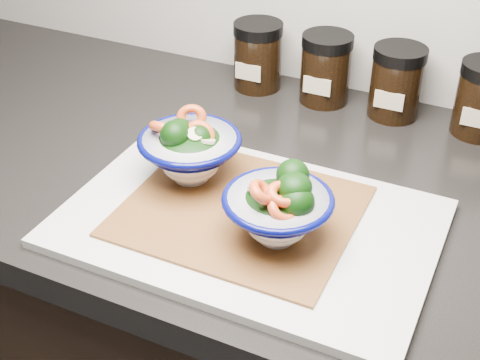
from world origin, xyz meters
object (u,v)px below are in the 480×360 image
at_px(cutting_board, 248,223).
at_px(bowl_right, 279,209).
at_px(spice_jar_a, 258,56).
at_px(spice_jar_c, 397,82).
at_px(bowl_left, 190,150).
at_px(spice_jar_b, 326,68).

height_order(cutting_board, bowl_right, bowl_right).
distance_m(bowl_right, spice_jar_a, 0.43).
relative_size(cutting_board, spice_jar_c, 3.98).
distance_m(cutting_board, bowl_right, 0.07).
xyz_separation_m(bowl_left, spice_jar_b, (0.08, 0.31, -0.00)).
bearing_deg(spice_jar_b, spice_jar_c, 0.00).
bearing_deg(bowl_left, cutting_board, -23.77).
bearing_deg(spice_jar_c, bowl_left, -121.39).
bearing_deg(bowl_left, spice_jar_b, 76.37).
distance_m(bowl_left, bowl_right, 0.17).
distance_m(bowl_left, spice_jar_a, 0.32).
relative_size(bowl_left, bowl_right, 1.05).
bearing_deg(cutting_board, spice_jar_b, 94.72).
distance_m(bowl_left, spice_jar_c, 0.37).
relative_size(bowl_left, spice_jar_b, 1.20).
height_order(spice_jar_a, spice_jar_c, same).
bearing_deg(cutting_board, bowl_left, 156.23).
bearing_deg(bowl_right, cutting_board, 156.00).
bearing_deg(spice_jar_c, bowl_right, -95.63).
bearing_deg(bowl_right, spice_jar_c, 84.37).
xyz_separation_m(spice_jar_a, spice_jar_c, (0.23, 0.00, 0.00)).
height_order(cutting_board, bowl_left, bowl_left).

